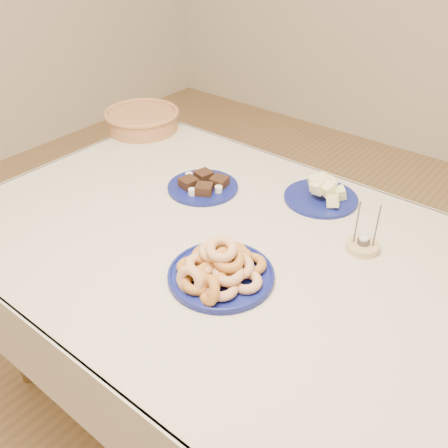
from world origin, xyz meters
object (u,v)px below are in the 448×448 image
(dining_table, at_px, (234,273))
(brownie_plate, at_px, (203,185))
(melon_plate, at_px, (323,192))
(candle_holder, at_px, (363,245))
(donut_platter, at_px, (220,269))
(wicker_basket, at_px, (142,119))

(dining_table, bearing_deg, brownie_plate, 146.81)
(melon_plate, bearing_deg, candle_holder, -36.31)
(donut_platter, height_order, melon_plate, donut_platter)
(melon_plate, height_order, wicker_basket, same)
(wicker_basket, bearing_deg, melon_plate, -1.63)
(wicker_basket, xyz_separation_m, candle_holder, (1.10, -0.19, -0.03))
(dining_table, distance_m, candle_holder, 0.38)
(dining_table, xyz_separation_m, candle_holder, (0.29, 0.21, 0.12))
(donut_platter, xyz_separation_m, melon_plate, (0.01, 0.52, -0.00))
(dining_table, distance_m, wicker_basket, 0.91)
(melon_plate, bearing_deg, brownie_plate, -151.29)
(donut_platter, bearing_deg, melon_plate, 89.08)
(dining_table, height_order, melon_plate, melon_plate)
(brownie_plate, distance_m, candle_holder, 0.58)
(wicker_basket, distance_m, candle_holder, 1.12)
(wicker_basket, bearing_deg, brownie_plate, -22.40)
(melon_plate, distance_m, wicker_basket, 0.88)
(dining_table, xyz_separation_m, wicker_basket, (-0.81, 0.40, 0.15))
(brownie_plate, distance_m, wicker_basket, 0.57)
(melon_plate, height_order, brownie_plate, melon_plate)
(candle_holder, bearing_deg, dining_table, -144.45)
(donut_platter, relative_size, candle_holder, 2.01)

